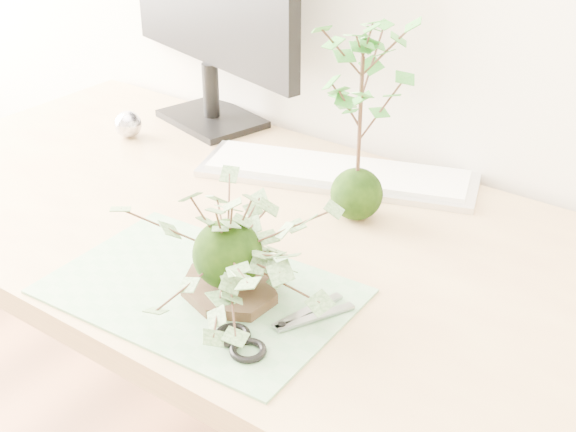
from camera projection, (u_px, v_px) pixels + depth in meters
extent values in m
cube|color=tan|center=(299.00, 253.00, 1.24)|extent=(1.60, 0.70, 0.04)
cube|color=tan|center=(127.00, 240.00, 2.00)|extent=(0.06, 0.06, 0.70)
cube|color=#699D6D|center=(200.00, 291.00, 1.10)|extent=(0.43, 0.30, 0.00)
cylinder|color=black|center=(229.00, 288.00, 1.09)|extent=(0.19, 0.19, 0.01)
sphere|color=black|center=(228.00, 254.00, 1.07)|extent=(0.09, 0.09, 0.09)
sphere|color=black|center=(357.00, 194.00, 1.28)|extent=(0.08, 0.08, 0.08)
cylinder|color=#3B2619|center=(360.00, 123.00, 1.22)|extent=(0.01, 0.01, 0.21)
cube|color=silver|center=(337.00, 174.00, 1.42)|extent=(0.51, 0.30, 0.01)
cube|color=white|center=(337.00, 170.00, 1.42)|extent=(0.47, 0.26, 0.01)
cube|color=black|center=(212.00, 119.00, 1.65)|extent=(0.23, 0.19, 0.01)
cylinder|color=black|center=(211.00, 90.00, 1.62)|extent=(0.03, 0.03, 0.11)
sphere|color=silver|center=(128.00, 124.00, 1.57)|extent=(0.05, 0.05, 0.05)
cube|color=gray|center=(296.00, 307.00, 1.06)|extent=(0.04, 0.11, 0.00)
cube|color=gray|center=(306.00, 311.00, 1.06)|extent=(0.06, 0.11, 0.00)
torus|color=black|center=(238.00, 343.00, 0.99)|extent=(0.06, 0.06, 0.01)
torus|color=black|center=(261.00, 354.00, 0.97)|extent=(0.06, 0.06, 0.01)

